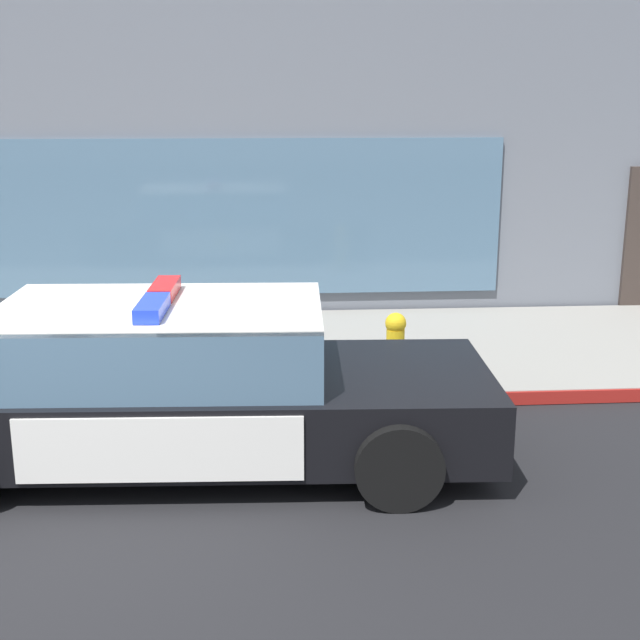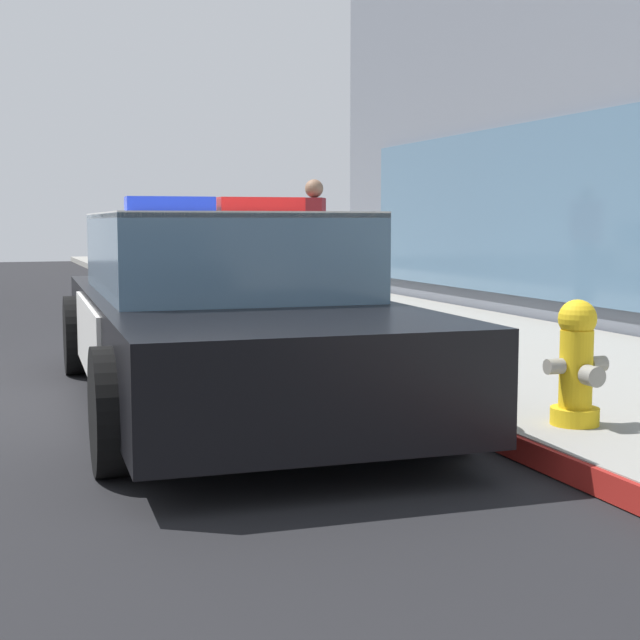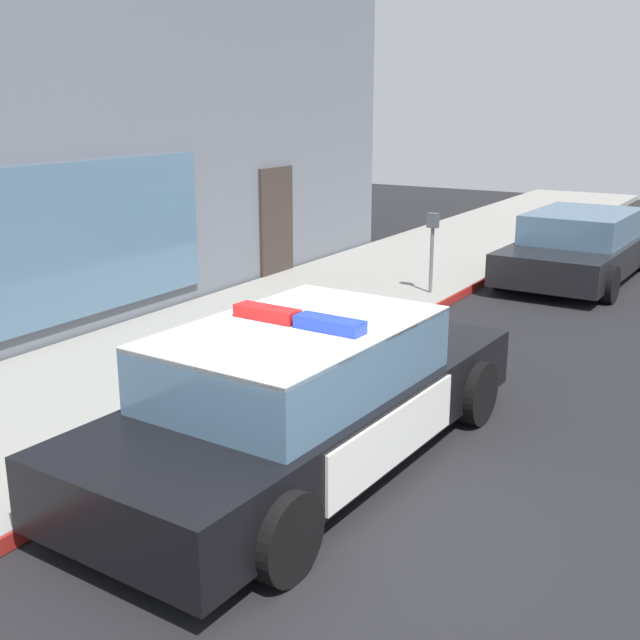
# 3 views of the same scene
# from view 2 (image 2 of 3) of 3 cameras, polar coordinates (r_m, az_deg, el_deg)

# --- Properties ---
(ground) EXTENTS (48.00, 48.00, 0.00)m
(ground) POSITION_cam_2_polar(r_m,az_deg,el_deg) (7.75, -13.53, -3.88)
(ground) COLOR black
(sidewalk) EXTENTS (48.00, 3.48, 0.15)m
(sidewalk) POSITION_cam_2_polar(r_m,az_deg,el_deg) (8.91, 10.47, -2.04)
(sidewalk) COLOR gray
(sidewalk) RESTS_ON ground
(curb_red_paint) EXTENTS (28.80, 0.04, 0.14)m
(curb_red_paint) POSITION_cam_2_polar(r_m,az_deg,el_deg) (8.17, -0.21, -2.67)
(curb_red_paint) COLOR maroon
(curb_red_paint) RESTS_ON ground
(police_cruiser) EXTENTS (5.20, 2.25, 1.49)m
(police_cruiser) POSITION_cam_2_polar(r_m,az_deg,el_deg) (6.75, -6.08, 0.62)
(police_cruiser) COLOR black
(police_cruiser) RESTS_ON ground
(fire_hydrant) EXTENTS (0.34, 0.39, 0.73)m
(fire_hydrant) POSITION_cam_2_polar(r_m,az_deg,el_deg) (5.53, 15.48, -2.65)
(fire_hydrant) COLOR gold
(fire_hydrant) RESTS_ON sidewalk
(pedestrian_on_sidewalk) EXTENTS (0.47, 0.42, 1.71)m
(pedestrian_on_sidewalk) POSITION_cam_2_polar(r_m,az_deg,el_deg) (12.18, -0.36, 4.65)
(pedestrian_on_sidewalk) COLOR #23232D
(pedestrian_on_sidewalk) RESTS_ON sidewalk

